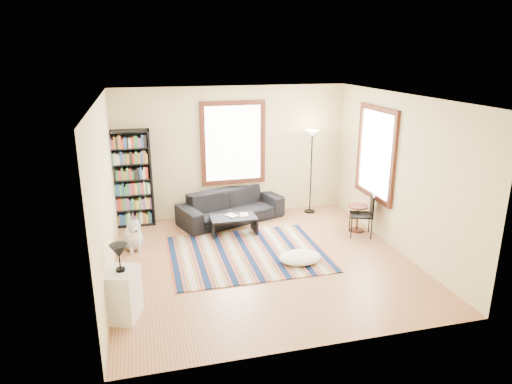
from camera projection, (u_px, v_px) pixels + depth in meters
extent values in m
cube|color=#AF7950|center=(263.00, 263.00, 7.95)|extent=(5.00, 5.00, 0.10)
cube|color=white|center=(264.00, 94.00, 7.09)|extent=(5.00, 5.00, 0.10)
cube|color=beige|center=(233.00, 152.00, 9.88)|extent=(5.00, 0.10, 2.80)
cube|color=beige|center=(323.00, 244.00, 5.16)|extent=(5.00, 0.10, 2.80)
cube|color=beige|center=(102.00, 195.00, 6.91)|extent=(0.10, 5.00, 2.80)
cube|color=beige|center=(401.00, 173.00, 8.12)|extent=(0.10, 5.00, 2.80)
cube|color=white|center=(233.00, 143.00, 9.74)|extent=(1.20, 0.06, 1.60)
cube|color=white|center=(376.00, 153.00, 8.79)|extent=(0.06, 1.20, 1.60)
cube|color=#0C1C3C|center=(247.00, 253.00, 8.19)|extent=(2.75, 2.20, 0.02)
imported|color=black|center=(231.00, 206.00, 9.70)|extent=(1.54, 2.39, 0.65)
cube|color=black|center=(130.00, 179.00, 9.26)|extent=(0.90, 0.30, 2.00)
cube|color=black|center=(233.00, 225.00, 9.04)|extent=(0.99, 0.68, 0.36)
imported|color=beige|center=(228.00, 217.00, 8.96)|extent=(0.29, 0.27, 0.02)
imported|color=beige|center=(240.00, 215.00, 9.07)|extent=(0.19, 0.24, 0.02)
ellipsoid|color=white|center=(300.00, 257.00, 7.84)|extent=(0.86, 0.74, 0.19)
cylinder|color=#481D12|center=(357.00, 218.00, 9.17)|extent=(0.46, 0.46, 0.54)
cube|color=black|center=(361.00, 215.00, 8.89)|extent=(0.53, 0.52, 0.86)
cube|color=silver|center=(123.00, 294.00, 6.15)|extent=(0.52, 0.60, 0.70)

